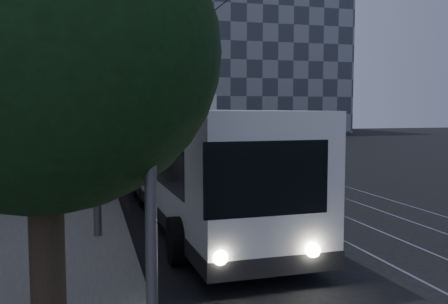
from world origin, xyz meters
TOP-DOWN VIEW (x-y plane):
  - ground at (0.00, 0.00)m, footprint 120.00×120.00m
  - sidewalk at (-7.50, 20.00)m, footprint 5.00×90.00m
  - tram_rails at (2.50, 20.00)m, footprint 4.52×90.00m
  - overhead_wires at (-4.97, 20.00)m, footprint 2.23×90.00m
  - building_distant_right at (18.00, 55.00)m, footprint 22.00×18.00m
  - trolleybus at (-2.90, -0.84)m, footprint 3.13×13.00m
  - pickup_silver at (-3.69, 13.01)m, footprint 3.14×5.79m
  - car_white_a at (-3.08, 17.70)m, footprint 2.31×3.91m
  - car_white_b at (-2.70, 19.53)m, footprint 2.96×4.60m
  - car_white_c at (-2.70, 26.51)m, footprint 2.98×4.77m
  - car_white_d at (-2.70, 34.84)m, footprint 2.06×4.65m
  - tree_0 at (-6.50, -9.00)m, footprint 4.43×4.43m
  - tree_1 at (-6.50, 6.00)m, footprint 5.26×5.26m
  - tree_2 at (-6.54, 9.27)m, footprint 4.65×4.65m
  - tree_3 at (-7.00, 17.15)m, footprint 4.40×4.40m
  - tree_4 at (-6.50, 28.09)m, footprint 5.20×5.20m
  - tree_5 at (-6.50, 35.26)m, footprint 4.15×4.15m
  - streetlamp_near at (-5.39, -2.63)m, footprint 2.34×0.44m
  - streetlamp_far at (-5.37, 20.82)m, footprint 2.68×0.44m

SIDE VIEW (x-z plane):
  - ground at x=0.00m, z-range 0.00..0.00m
  - tram_rails at x=2.50m, z-range 0.00..0.02m
  - sidewalk at x=-7.50m, z-range 0.00..0.15m
  - car_white_b at x=-2.70m, z-range 0.00..1.24m
  - car_white_a at x=-3.08m, z-range 0.00..1.25m
  - car_white_c at x=-2.70m, z-range 0.00..1.48m
  - pickup_silver at x=-3.69m, z-range 0.00..1.54m
  - car_white_d at x=-2.70m, z-range 0.00..1.56m
  - trolleybus at x=-2.90m, z-range -1.03..4.59m
  - overhead_wires at x=-4.97m, z-range 0.47..6.47m
  - tree_0 at x=-6.50m, z-range 1.03..7.10m
  - tree_1 at x=-6.50m, z-range 0.95..7.60m
  - tree_5 at x=-6.50m, z-range 1.21..7.40m
  - tree_3 at x=-7.00m, z-range 1.23..7.69m
  - tree_4 at x=-6.50m, z-range 1.10..8.01m
  - tree_2 at x=-6.54m, z-range 1.29..8.10m
  - streetlamp_near at x=-5.39m, z-range 1.01..10.64m
  - streetlamp_far at x=-5.37m, z-range 1.08..12.32m
  - building_distant_right at x=18.00m, z-range 0.00..24.00m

